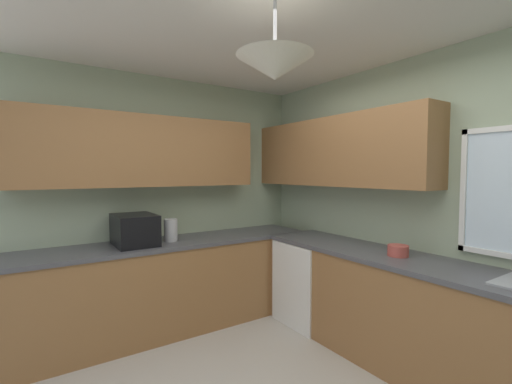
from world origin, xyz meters
The scene contains 7 objects.
room_shell centered at (-0.39, 0.49, 1.76)m, with size 4.25×3.44×2.66m.
counter_run_left centered at (-1.76, 0.00, 0.45)m, with size 0.65×3.05×0.90m.
counter_run_back centered at (0.21, 1.35, 0.45)m, with size 3.34×0.65×0.90m.
dishwasher centered at (-1.10, 1.32, 0.43)m, with size 0.60×0.60×0.86m, color white.
microwave centered at (-1.76, -0.34, 1.05)m, with size 0.48×0.36×0.29m, color black.
kettle centered at (-1.74, 0.01, 1.02)m, with size 0.13×0.13×0.22m, color #B7B7BC.
bowl centered at (-0.10, 1.35, 0.95)m, with size 0.17×0.17×0.09m, color #B74C42.
Camera 1 is at (1.59, -1.19, 1.59)m, focal length 24.29 mm.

